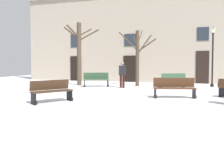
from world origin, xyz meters
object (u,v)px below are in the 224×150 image
(streetlamp, at_px, (213,50))
(person_crossing_plaza, at_px, (122,73))
(bench_by_litter_bin, at_px, (52,91))
(tree_center, at_px, (138,56))
(bench_near_center_tree, at_px, (174,87))
(bench_facing_shops, at_px, (172,80))
(bench_back_to_back_left, at_px, (96,79))
(tree_near_facade, at_px, (79,51))

(streetlamp, distance_m, person_crossing_plaza, 6.26)
(streetlamp, distance_m, bench_by_litter_bin, 11.23)
(tree_center, height_order, bench_near_center_tree, tree_center)
(bench_near_center_tree, bearing_deg, bench_by_litter_bin, -163.55)
(streetlamp, xyz_separation_m, person_crossing_plaza, (-5.58, -2.38, -1.52))
(streetlamp, relative_size, bench_near_center_tree, 2.11)
(tree_center, bearing_deg, bench_near_center_tree, -62.77)
(bench_near_center_tree, relative_size, person_crossing_plaza, 1.14)
(bench_near_center_tree, height_order, bench_by_litter_bin, bench_near_center_tree)
(streetlamp, height_order, bench_near_center_tree, streetlamp)
(bench_near_center_tree, bearing_deg, bench_facing_shops, 79.64)
(streetlamp, height_order, bench_back_to_back_left, streetlamp)
(tree_near_facade, distance_m, tree_center, 4.19)
(tree_near_facade, distance_m, bench_back_to_back_left, 2.57)
(tree_center, height_order, bench_back_to_back_left, tree_center)
(bench_near_center_tree, relative_size, bench_back_to_back_left, 1.11)
(tree_center, distance_m, streetlamp, 4.96)
(streetlamp, relative_size, bench_back_to_back_left, 2.33)
(tree_near_facade, distance_m, streetlamp, 9.12)
(tree_center, relative_size, bench_back_to_back_left, 2.29)
(bench_back_to_back_left, xyz_separation_m, person_crossing_plaza, (1.87, -0.24, 0.43))
(bench_near_center_tree, distance_m, person_crossing_plaza, 4.93)
(tree_near_facade, xyz_separation_m, person_crossing_plaza, (3.42, -0.94, -1.49))
(bench_facing_shops, xyz_separation_m, person_crossing_plaza, (-3.06, -1.02, 0.45))
(tree_center, bearing_deg, bench_facing_shops, -10.81)
(bench_by_litter_bin, relative_size, person_crossing_plaza, 0.97)
(bench_near_center_tree, xyz_separation_m, person_crossing_plaza, (-3.33, 3.60, 0.46))
(tree_center, xyz_separation_m, bench_by_litter_bin, (-2.00, -7.75, -1.62))
(person_crossing_plaza, bearing_deg, tree_near_facade, -10.15)
(tree_near_facade, distance_m, bench_by_litter_bin, 7.78)
(tree_near_facade, relative_size, person_crossing_plaza, 2.66)
(tree_near_facade, height_order, bench_back_to_back_left, tree_near_facade)
(streetlamp, xyz_separation_m, bench_near_center_tree, (-2.25, -5.98, -1.97))
(bench_near_center_tree, distance_m, bench_by_litter_bin, 5.33)
(tree_near_facade, relative_size, streetlamp, 1.11)
(tree_near_facade, distance_m, person_crossing_plaza, 3.85)
(bench_near_center_tree, bearing_deg, streetlamp, 55.67)
(tree_center, height_order, streetlamp, streetlamp)
(streetlamp, bearing_deg, bench_near_center_tree, -110.62)
(tree_near_facade, height_order, streetlamp, tree_near_facade)
(bench_near_center_tree, bearing_deg, tree_center, 103.52)
(tree_center, bearing_deg, tree_near_facade, -172.72)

